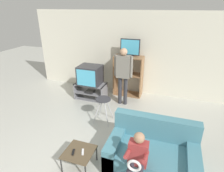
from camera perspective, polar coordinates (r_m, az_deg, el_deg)
The scene contains 12 objects.
wall_back at distance 6.14m, azimuth 4.11°, elevation 9.94°, with size 6.40×0.06×2.60m.
tv_stand at distance 5.93m, azimuth -6.45°, elevation -1.51°, with size 0.95×0.52×0.49m.
television_main at distance 5.73m, azimuth -6.69°, elevation 3.36°, with size 0.67×0.58×0.57m.
media_shelf at distance 6.01m, azimuth 4.96°, elevation 3.18°, with size 0.90×0.45×1.29m.
television_flat at distance 5.76m, azimuth 5.51°, elevation 11.41°, with size 0.60×0.20×0.53m.
folding_stool at distance 4.62m, azimuth -2.68°, elevation -5.10°, with size 0.42×0.42×0.64m.
snack_table at distance 3.59m, azimuth -9.99°, elevation -19.43°, with size 0.52×0.52×0.34m.
remote_control_black at distance 3.56m, azimuth -11.70°, elevation -19.11°, with size 0.04×0.14×0.02m, color black.
remote_control_white at distance 3.53m, azimuth -8.89°, elevation -19.22°, with size 0.04×0.14×0.02m, color silver.
couch at distance 3.66m, azimuth 12.11°, elevation -19.19°, with size 1.57×0.92×0.85m.
person_standing_adult at distance 5.27m, azimuth 3.44°, elevation 4.48°, with size 0.53×0.20×1.68m.
person_seated_child at distance 3.09m, azimuth 7.62°, elevation -20.96°, with size 0.33×0.43×0.99m.
Camera 1 is at (1.53, -1.84, 2.73)m, focal length 30.00 mm.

